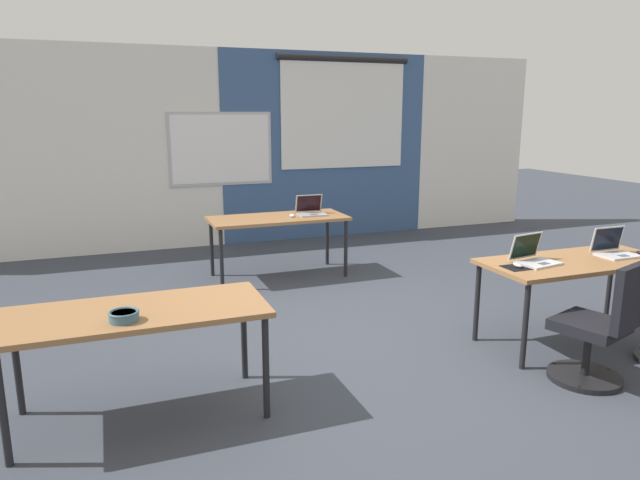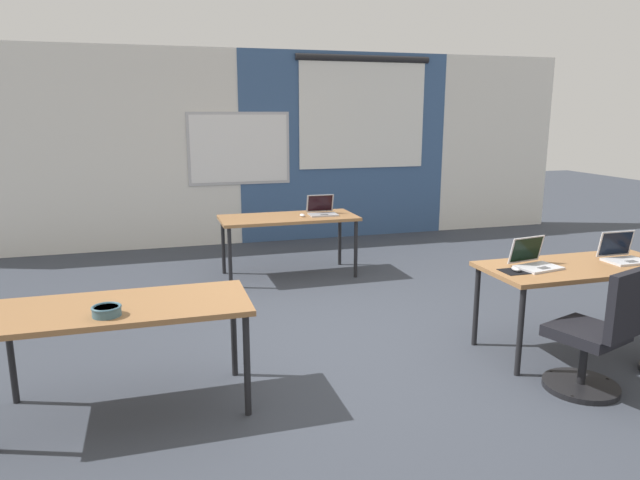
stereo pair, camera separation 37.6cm
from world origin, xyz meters
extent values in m
plane|color=#383D47|center=(0.00, 0.00, 0.00)|extent=(24.00, 24.00, 0.00)
cube|color=silver|center=(0.00, 4.20, 1.40)|extent=(10.00, 0.20, 2.80)
cube|color=#385684|center=(1.36, 4.09, 1.40)|extent=(3.27, 0.01, 2.80)
cube|color=#B7B7BC|center=(-0.27, 4.09, 1.41)|extent=(1.48, 0.02, 1.04)
cube|color=white|center=(-0.27, 4.08, 1.41)|extent=(1.40, 0.02, 0.96)
cube|color=white|center=(1.62, 4.08, 1.86)|extent=(2.00, 0.02, 1.57)
cylinder|color=black|center=(1.62, 4.08, 2.70)|extent=(2.10, 0.10, 0.10)
cube|color=olive|center=(-1.75, -0.60, 0.70)|extent=(1.60, 0.70, 0.04)
cylinder|color=black|center=(-1.01, -0.90, 0.34)|extent=(0.04, 0.04, 0.68)
cylinder|color=black|center=(-2.49, -0.30, 0.34)|extent=(0.04, 0.04, 0.68)
cylinder|color=black|center=(-1.01, -0.30, 0.34)|extent=(0.04, 0.04, 0.68)
cube|color=olive|center=(1.75, -0.60, 0.70)|extent=(1.60, 0.70, 0.04)
cylinder|color=black|center=(1.01, -0.90, 0.34)|extent=(0.04, 0.04, 0.68)
cylinder|color=black|center=(1.01, -0.30, 0.34)|extent=(0.04, 0.04, 0.68)
cylinder|color=black|center=(2.49, -0.30, 0.34)|extent=(0.04, 0.04, 0.68)
cube|color=olive|center=(0.00, 2.20, 0.70)|extent=(1.60, 0.70, 0.04)
cylinder|color=black|center=(-0.74, 1.90, 0.34)|extent=(0.04, 0.04, 0.68)
cylinder|color=black|center=(0.74, 1.90, 0.34)|extent=(0.04, 0.04, 0.68)
cylinder|color=black|center=(-0.74, 2.50, 0.34)|extent=(0.04, 0.04, 0.68)
cylinder|color=black|center=(0.74, 2.50, 0.34)|extent=(0.04, 0.04, 0.68)
cube|color=silver|center=(1.35, -0.61, 0.73)|extent=(0.37, 0.28, 0.02)
cube|color=#4C4C4F|center=(1.36, -0.66, 0.74)|extent=(0.10, 0.07, 0.00)
cube|color=silver|center=(1.33, -0.47, 0.85)|extent=(0.33, 0.11, 0.22)
cube|color=black|center=(1.33, -0.47, 0.85)|extent=(0.30, 0.10, 0.19)
cube|color=black|center=(1.13, -0.63, 0.72)|extent=(0.22, 0.19, 0.00)
ellipsoid|color=#B2B2B7|center=(1.13, -0.63, 0.74)|extent=(0.07, 0.11, 0.03)
cylinder|color=black|center=(1.32, -1.21, 0.02)|extent=(0.52, 0.52, 0.04)
cylinder|color=black|center=(1.32, -1.21, 0.21)|extent=(0.06, 0.06, 0.34)
cube|color=black|center=(1.32, -1.21, 0.42)|extent=(0.56, 0.56, 0.08)
cube|color=black|center=(1.40, -1.45, 0.69)|extent=(0.40, 0.18, 0.46)
sphere|color=black|center=(1.24, -0.99, 0.02)|extent=(0.04, 0.04, 0.04)
sphere|color=black|center=(1.55, -1.21, 0.02)|extent=(0.04, 0.04, 0.04)
sphere|color=black|center=(1.13, -1.35, 0.02)|extent=(0.04, 0.04, 0.04)
cube|color=silver|center=(2.17, -0.64, 0.73)|extent=(0.33, 0.23, 0.02)
cube|color=#4C4C4F|center=(2.17, -0.69, 0.74)|extent=(0.09, 0.06, 0.00)
cube|color=silver|center=(2.17, -0.50, 0.85)|extent=(0.33, 0.05, 0.22)
cube|color=black|center=(2.17, -0.51, 0.85)|extent=(0.30, 0.04, 0.19)
cube|color=#9E9EA3|center=(0.41, 2.15, 0.73)|extent=(0.34, 0.24, 0.02)
cube|color=#4C4C4F|center=(0.41, 2.10, 0.74)|extent=(0.09, 0.06, 0.00)
cube|color=#9E9EA3|center=(0.42, 2.29, 0.84)|extent=(0.33, 0.07, 0.21)
cube|color=black|center=(0.42, 2.29, 0.85)|extent=(0.30, 0.06, 0.19)
ellipsoid|color=silver|center=(0.15, 2.14, 0.74)|extent=(0.06, 0.10, 0.03)
cylinder|color=#3D6070|center=(-1.83, -0.78, 0.75)|extent=(0.17, 0.17, 0.05)
torus|color=#3D6070|center=(-1.83, -0.78, 0.78)|extent=(0.18, 0.18, 0.02)
cylinder|color=#B26628|center=(-1.83, -0.78, 0.77)|extent=(0.14, 0.14, 0.01)
camera|label=1|loc=(-1.88, -4.16, 1.92)|focal=32.20mm
camera|label=2|loc=(-1.52, -4.28, 1.92)|focal=32.20mm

